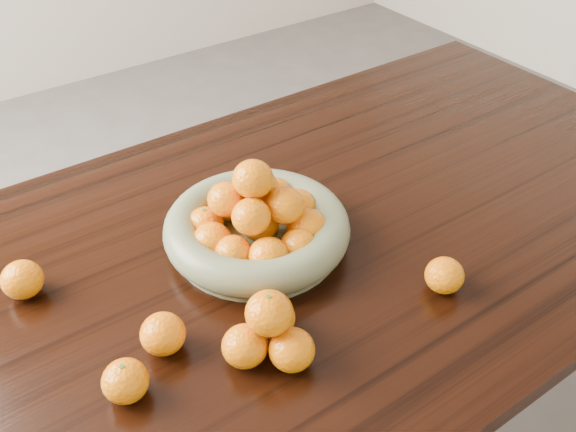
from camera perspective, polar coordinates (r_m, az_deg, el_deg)
dining_table at (r=1.30m, az=0.05°, el=-5.23°), size 2.00×1.00×0.75m
fruit_bowl at (r=1.21m, az=-2.72°, el=-0.75°), size 0.35×0.35×0.18m
orange_pyramid at (r=1.01m, az=-1.64°, el=-10.20°), size 0.14×0.14×0.12m
loose_orange_0 at (r=1.00m, az=-14.25°, el=-14.03°), size 0.07×0.07×0.07m
loose_orange_1 at (r=1.04m, az=-11.06°, el=-10.24°), size 0.07×0.07×0.07m
loose_orange_2 at (r=1.15m, az=13.73°, el=-5.15°), size 0.07×0.07×0.06m
loose_orange_3 at (r=1.20m, az=-22.55°, el=-5.24°), size 0.07×0.07×0.07m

